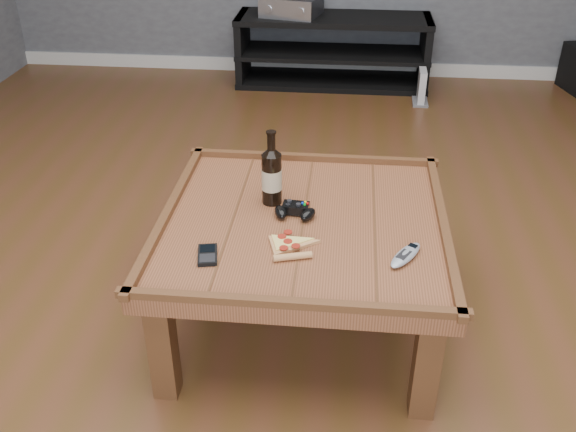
# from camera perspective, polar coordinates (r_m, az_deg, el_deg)

# --- Properties ---
(ground) EXTENTS (6.00, 6.00, 0.00)m
(ground) POSITION_cam_1_polar(r_m,az_deg,el_deg) (2.53, 1.27, -9.12)
(ground) COLOR #4F3216
(ground) RESTS_ON ground
(baseboard) EXTENTS (5.00, 0.02, 0.10)m
(baseboard) POSITION_cam_1_polar(r_m,az_deg,el_deg) (5.17, 4.02, 13.07)
(baseboard) COLOR silver
(baseboard) RESTS_ON ground
(coffee_table) EXTENTS (1.03, 1.03, 0.48)m
(coffee_table) POSITION_cam_1_polar(r_m,az_deg,el_deg) (2.29, 1.38, -1.62)
(coffee_table) COLOR #5B311A
(coffee_table) RESTS_ON ground
(media_console) EXTENTS (1.40, 0.45, 0.50)m
(media_console) POSITION_cam_1_polar(r_m,az_deg,el_deg) (4.88, 3.99, 14.41)
(media_console) COLOR black
(media_console) RESTS_ON ground
(beer_bottle) EXTENTS (0.07, 0.07, 0.28)m
(beer_bottle) POSITION_cam_1_polar(r_m,az_deg,el_deg) (2.32, -1.46, 3.69)
(beer_bottle) COLOR black
(beer_bottle) RESTS_ON coffee_table
(game_controller) EXTENTS (0.17, 0.11, 0.04)m
(game_controller) POSITION_cam_1_polar(r_m,az_deg,el_deg) (2.28, 0.62, 0.46)
(game_controller) COLOR black
(game_controller) RESTS_ON coffee_table
(pizza_slice) EXTENTS (0.20, 0.25, 0.02)m
(pizza_slice) POSITION_cam_1_polar(r_m,az_deg,el_deg) (2.11, 0.05, -2.63)
(pizza_slice) COLOR tan
(pizza_slice) RESTS_ON coffee_table
(smartphone) EXTENTS (0.08, 0.12, 0.02)m
(smartphone) POSITION_cam_1_polar(r_m,az_deg,el_deg) (2.08, -7.17, -3.44)
(smartphone) COLOR black
(smartphone) RESTS_ON coffee_table
(remote_control) EXTENTS (0.13, 0.18, 0.03)m
(remote_control) POSITION_cam_1_polar(r_m,az_deg,el_deg) (2.09, 10.42, -3.43)
(remote_control) COLOR gray
(remote_control) RESTS_ON coffee_table
(av_receiver) EXTENTS (0.45, 0.40, 0.14)m
(av_receiver) POSITION_cam_1_polar(r_m,az_deg,el_deg) (4.81, 0.32, 18.21)
(av_receiver) COLOR black
(av_receiver) RESTS_ON media_console
(game_console) EXTENTS (0.11, 0.19, 0.24)m
(game_console) POSITION_cam_1_polar(r_m,az_deg,el_deg) (4.61, 11.78, 11.06)
(game_console) COLOR slate
(game_console) RESTS_ON ground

